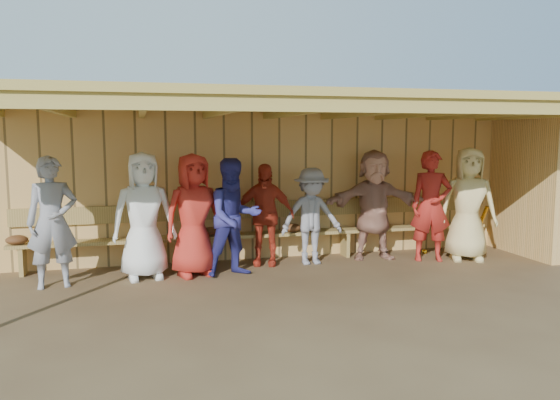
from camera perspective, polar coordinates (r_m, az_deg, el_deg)
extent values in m
plane|color=brown|center=(7.73, 0.66, -8.05)|extent=(90.00, 90.00, 0.00)
imported|color=gray|center=(7.66, -22.71, -2.15)|extent=(0.68, 0.50, 1.72)
imported|color=white|center=(7.73, -14.05, -1.60)|extent=(0.92, 0.66, 1.76)
imported|color=navy|center=(7.69, -4.80, -1.82)|extent=(0.92, 0.79, 1.66)
imported|color=red|center=(8.31, -1.67, -1.53)|extent=(0.98, 0.65, 1.55)
imported|color=gray|center=(8.38, 3.30, -1.70)|extent=(0.97, 0.56, 1.49)
imported|color=tan|center=(8.83, 9.81, -0.47)|extent=(1.69, 0.76, 1.75)
imported|color=#AB221B|center=(8.90, 15.50, -0.60)|extent=(0.73, 0.59, 1.74)
imported|color=#E2CA7F|center=(9.12, 19.06, -0.40)|extent=(1.02, 0.83, 1.79)
imported|color=red|center=(7.75, -9.00, -1.56)|extent=(0.96, 0.76, 1.73)
cube|color=#DFAC5F|center=(8.81, -1.63, 1.72)|extent=(8.60, 0.20, 2.40)
cube|color=#DFAC5F|center=(9.86, 24.21, 1.66)|extent=(0.20, 1.62, 2.40)
cube|color=tan|center=(7.48, 0.68, 10.39)|extent=(8.80, 3.20, 0.10)
cube|color=tan|center=(6.04, 4.47, 9.98)|extent=(8.80, 0.10, 0.18)
cube|color=tan|center=(7.27, -21.83, 8.91)|extent=(0.08, 3.00, 0.16)
cube|color=tan|center=(7.22, -14.24, 9.20)|extent=(0.08, 3.00, 0.16)
cube|color=tan|center=(7.29, -6.65, 9.34)|extent=(0.08, 3.00, 0.16)
cube|color=tan|center=(7.48, 0.68, 9.32)|extent=(0.08, 3.00, 0.16)
cube|color=tan|center=(7.78, 7.54, 9.16)|extent=(0.08, 3.00, 0.16)
cube|color=tan|center=(8.18, 13.79, 8.91)|extent=(0.08, 3.00, 0.16)
cube|color=tan|center=(8.67, 19.39, 8.60)|extent=(0.08, 3.00, 0.16)
cube|color=tan|center=(9.23, 24.35, 8.25)|extent=(0.08, 3.00, 0.16)
cube|color=#A78A47|center=(8.64, -1.18, -3.57)|extent=(7.60, 0.32, 0.05)
cube|color=#A78A47|center=(8.73, -1.43, -0.97)|extent=(7.60, 0.04, 0.26)
cube|color=#A78A47|center=(8.62, -25.30, -5.79)|extent=(0.06, 0.29, 0.40)
cube|color=#A78A47|center=(8.49, -9.74, -5.41)|extent=(0.06, 0.29, 0.40)
cube|color=#A78A47|center=(9.06, 6.82, -4.58)|extent=(0.06, 0.29, 0.40)
cube|color=#A78A47|center=(10.12, 19.11, -3.71)|extent=(0.06, 0.29, 0.40)
cylinder|color=gold|center=(9.95, 20.03, -2.75)|extent=(0.13, 0.41, 0.80)
sphere|color=yellow|center=(9.49, 14.88, -5.23)|extent=(0.08, 0.08, 0.08)
ellipsoid|color=#593319|center=(8.52, -25.80, -3.78)|extent=(0.30, 0.24, 0.14)
ellipsoid|color=#593319|center=(8.41, -7.22, -3.27)|extent=(0.30, 0.24, 0.14)
ellipsoid|color=#593319|center=(8.67, 1.29, -2.92)|extent=(0.30, 0.24, 0.14)
cylinder|color=#7EBC5E|center=(8.88, 3.71, -2.42)|extent=(0.07, 0.07, 0.22)
cylinder|color=orange|center=(9.68, 15.00, -1.87)|extent=(0.07, 0.07, 0.22)
cylinder|color=#98D369|center=(9.40, 17.71, -5.00)|extent=(0.07, 0.07, 0.22)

